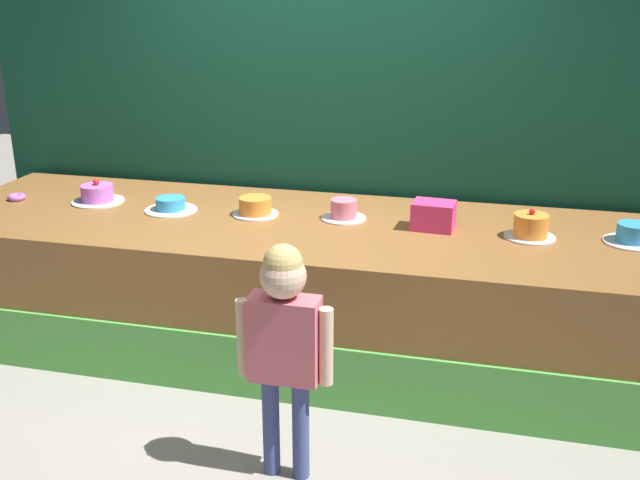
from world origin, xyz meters
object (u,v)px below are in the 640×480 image
child_figure (284,332)px  cake_far_right (633,235)px  pink_box (433,215)px  donut (17,197)px  cake_far_left (97,194)px  cake_left (171,205)px  cake_center_left (255,207)px  cake_right (531,227)px  cake_center_right (344,210)px

child_figure → cake_far_right: (1.56, 1.32, 0.12)m
pink_box → donut: 2.66m
donut → cake_far_left: size_ratio=0.34×
cake_far_left → cake_left: bearing=-6.6°
cake_center_left → cake_right: (1.59, -0.03, 0.01)m
donut → cake_far_right: bearing=1.2°
cake_right → pink_box: bearing=177.1°
child_figure → cake_far_right: child_figure is taller
cake_left → cake_right: bearing=0.3°
pink_box → cake_right: bearing=-2.9°
child_figure → cake_center_right: bearing=91.6°
cake_left → child_figure: bearing=-49.1°
cake_center_left → cake_far_right: 2.13m
cake_center_left → child_figure: bearing=-66.6°
cake_center_right → cake_far_right: 1.60m
pink_box → cake_left: size_ratio=0.73×
donut → cake_far_left: 0.54m
cake_center_right → child_figure: bearing=-88.4°
child_figure → donut: (-2.16, 1.25, 0.09)m
cake_far_left → cake_far_right: (3.19, -0.01, -0.00)m
pink_box → cake_far_left: bearing=179.3°
child_figure → cake_far_left: bearing=140.8°
pink_box → cake_center_right: size_ratio=0.88×
cake_far_left → cake_far_right: 3.19m
child_figure → pink_box: bearing=69.3°
cake_far_right → cake_left: bearing=-178.9°
pink_box → donut: bearing=-178.7°
pink_box → cake_far_left: size_ratio=0.71×
child_figure → pink_box: child_figure is taller
cake_far_left → cake_right: cake_right is taller
child_figure → cake_center_right: child_figure is taller
pink_box → cake_far_right: bearing=0.9°
child_figure → pink_box: (0.49, 1.31, 0.15)m
child_figure → cake_far_right: bearing=40.4°
cake_far_left → cake_left: cake_far_left is taller
donut → cake_center_left: 1.60m
child_figure → donut: bearing=150.0°
pink_box → cake_far_right: 1.06m
cake_far_left → cake_left: 0.54m
cake_left → cake_far_right: cake_far_right is taller
cake_left → cake_right: size_ratio=1.14×
cake_far_left → cake_center_left: (1.06, -0.02, 0.00)m
cake_center_right → cake_far_right: cake_center_right is taller
child_figure → cake_left: size_ratio=3.49×
cake_center_right → cake_far_right: bearing=-1.5°
donut → child_figure: bearing=-30.0°
donut → cake_far_left: cake_far_left is taller
cake_far_left → cake_right: bearing=-1.1°
pink_box → cake_center_left: 1.06m
child_figure → cake_far_left: (-1.63, 1.33, 0.12)m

